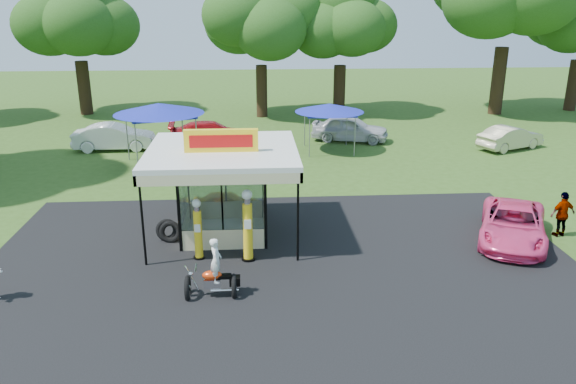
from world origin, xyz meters
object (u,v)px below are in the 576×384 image
spectator_east_b (563,214)px  bg_car_e (511,138)px  bg_car_a (114,137)px  tent_east (329,108)px  kiosk_car (227,203)px  tent_west (159,109)px  gas_pump_left (198,231)px  gas_station_kiosk (224,190)px  bg_car_c (350,128)px  motorcycle (214,274)px  pink_sedan (513,224)px  bg_car_b (212,134)px  gas_pump_right (248,227)px

spectator_east_b → bg_car_e: size_ratio=0.41×
bg_car_a → tent_east: tent_east is taller
kiosk_car → tent_east: size_ratio=0.70×
tent_west → gas_pump_left: bearing=-76.2°
tent_west → gas_station_kiosk: bearing=-69.3°
gas_station_kiosk → gas_pump_left: bearing=-110.9°
gas_station_kiosk → bg_car_c: (7.30, 14.66, -0.97)m
gas_station_kiosk → motorcycle: bearing=-91.4°
gas_pump_left → bg_car_e: size_ratio=0.52×
gas_pump_left → bg_car_a: bearing=112.0°
gas_pump_left → tent_east: tent_east is taller
bg_car_a → tent_west: size_ratio=0.99×
gas_station_kiosk → spectator_east_b: (12.62, -1.01, -0.91)m
kiosk_car → bg_car_c: (7.30, 12.46, 0.34)m
kiosk_car → tent_west: (-3.80, 7.86, 2.53)m
bg_car_a → bg_car_c: (14.38, 1.29, 0.03)m
pink_sedan → bg_car_e: bg_car_e is taller
bg_car_b → tent_west: size_ratio=1.07×
gas_pump_left → bg_car_a: 16.73m
kiosk_car → pink_sedan: pink_sedan is taller
gas_pump_left → bg_car_e: bearing=39.1°
gas_pump_right → tent_west: (-4.67, 12.43, 1.79)m
bg_car_a → tent_west: (3.28, -3.31, 2.23)m
spectator_east_b → bg_car_c: 16.55m
gas_pump_right → tent_west: size_ratio=0.54×
gas_pump_left → kiosk_car: bearing=79.4°
kiosk_car → pink_sedan: bearing=-108.7°
motorcycle → bg_car_e: motorcycle is taller
bg_car_b → tent_east: (6.99, -1.71, 1.80)m
bg_car_b → spectator_east_b: bearing=-141.4°
bg_car_a → bg_car_e: bg_car_a is taller
gas_pump_right → motorcycle: gas_pump_right is taller
spectator_east_b → bg_car_b: spectator_east_b is taller
gas_pump_right → bg_car_b: size_ratio=0.50×
tent_east → bg_car_c: bearing=54.6°
motorcycle → spectator_east_b: size_ratio=1.12×
bg_car_a → bg_car_b: 5.75m
bg_car_e → gas_pump_left: bearing=104.0°
tent_west → bg_car_b: bearing=58.4°
motorcycle → bg_car_c: bearing=68.3°
gas_pump_left → bg_car_c: gas_pump_left is taller
pink_sedan → tent_west: tent_west is taller
spectator_east_b → bg_car_b: bearing=-58.6°
pink_sedan → tent_east: tent_east is taller
bg_car_b → bg_car_e: size_ratio=1.21×
kiosk_car → pink_sedan: 11.16m
motorcycle → bg_car_e: size_ratio=0.46×
gas_pump_right → bg_car_a: (-7.96, 15.74, -0.45)m
gas_station_kiosk → tent_east: size_ratio=1.34×
bg_car_e → bg_car_a: bearing=61.6°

